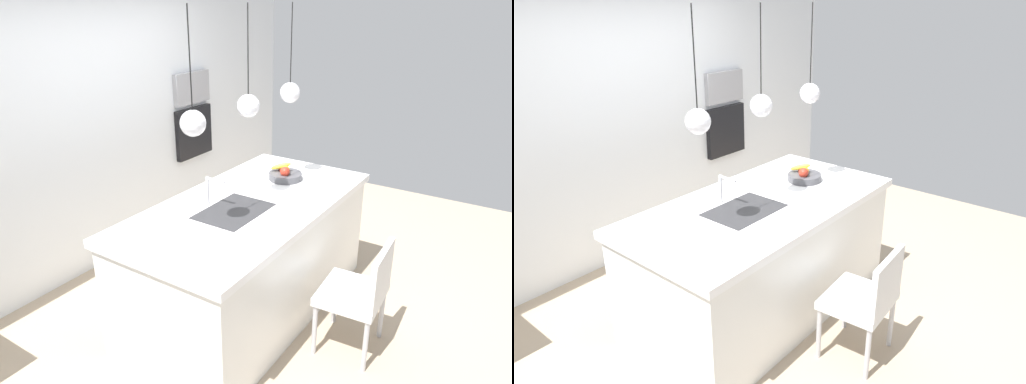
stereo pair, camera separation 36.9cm
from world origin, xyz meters
TOP-DOWN VIEW (x-y plane):
  - floor at (0.00, 0.00)m, footprint 6.60×6.60m
  - back_wall at (0.00, 1.65)m, footprint 6.00×0.10m
  - kitchen_island at (0.00, 0.00)m, footprint 2.20×1.12m
  - sink_basin at (-0.20, 0.00)m, footprint 0.56×0.40m
  - faucet at (-0.20, 0.21)m, footprint 0.02×0.17m
  - fruit_bowl at (0.58, 0.02)m, footprint 0.29×0.29m
  - microwave at (1.22, 1.58)m, footprint 0.54×0.08m
  - oven at (1.22, 1.58)m, footprint 0.56×0.08m
  - chair_near at (0.00, -0.94)m, footprint 0.50×0.46m
  - pendant_light_left at (-0.61, 0.00)m, footprint 0.16×0.16m
  - pendant_light_center at (0.00, 0.00)m, footprint 0.16×0.16m
  - pendant_light_right at (0.61, 0.00)m, footprint 0.16×0.16m

SIDE VIEW (x-z plane):
  - floor at x=0.00m, z-range 0.00..0.00m
  - kitchen_island at x=0.00m, z-range 0.00..0.96m
  - chair_near at x=0.00m, z-range 0.07..0.92m
  - sink_basin at x=-0.20m, z-range 0.94..0.96m
  - fruit_bowl at x=0.58m, z-range 0.92..1.08m
  - oven at x=1.22m, z-range 0.73..1.29m
  - faucet at x=-0.20m, z-range 0.99..1.21m
  - back_wall at x=0.00m, z-range 0.00..2.60m
  - microwave at x=1.22m, z-range 1.34..1.68m
  - pendant_light_left at x=-0.61m, z-range 1.32..2.09m
  - pendant_light_center at x=0.00m, z-range 1.32..2.09m
  - pendant_light_right at x=0.61m, z-range 1.32..2.09m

